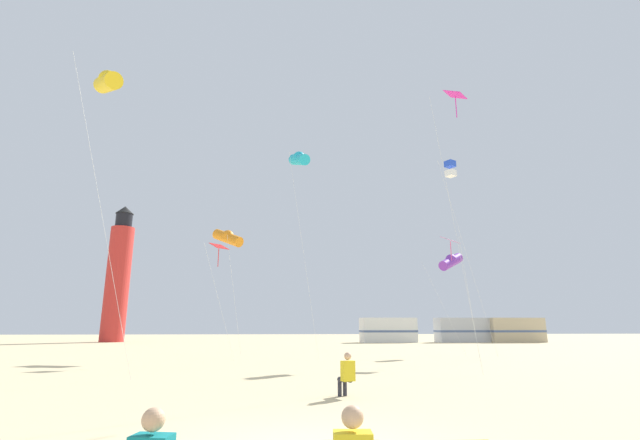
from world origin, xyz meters
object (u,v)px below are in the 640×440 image
(kite_diamond_rainbow, at_px, (451,244))
(kite_diamond_scarlet, at_px, (219,250))
(kite_tube_gold, at_px, (108,82))
(rv_van_white, at_px, (388,330))
(kite_diamond_magenta, at_px, (455,106))
(kite_tube_cyan, at_px, (299,159))
(kite_tube_orange, at_px, (228,237))
(rv_van_tan, at_px, (515,330))
(lighthouse_distant, at_px, (118,276))
(kite_tube_violet, at_px, (451,261))
(kite_box_blue, at_px, (450,169))
(rv_van_silver, at_px, (463,330))
(kite_flyer_standing, at_px, (347,373))

(kite_diamond_rainbow, height_order, kite_diamond_scarlet, kite_diamond_rainbow)
(kite_tube_gold, distance_m, rv_van_white, 41.95)
(kite_diamond_magenta, height_order, rv_van_white, kite_diamond_magenta)
(kite_tube_cyan, relative_size, kite_tube_orange, 1.56)
(kite_tube_orange, bearing_deg, rv_van_white, 55.34)
(kite_diamond_scarlet, bearing_deg, rv_van_tan, 40.12)
(kite_tube_cyan, bearing_deg, lighthouse_distant, 125.11)
(kite_tube_gold, distance_m, lighthouse_distant, 41.98)
(kite_diamond_magenta, xyz_separation_m, kite_diamond_scarlet, (-11.75, 7.09, -5.88))
(rv_van_tan, bearing_deg, kite_diamond_rainbow, -123.56)
(kite_tube_cyan, xyz_separation_m, rv_van_white, (11.48, 26.00, -10.86))
(rv_van_white, distance_m, rv_van_tan, 15.12)
(kite_tube_violet, relative_size, rv_van_tan, 1.09)
(kite_tube_cyan, bearing_deg, kite_tube_gold, -130.84)
(kite_box_blue, relative_size, rv_van_silver, 2.01)
(kite_diamond_rainbow, xyz_separation_m, kite_tube_gold, (-17.03, -7.35, 5.22))
(lighthouse_distant, bearing_deg, kite_diamond_magenta, -53.43)
(kite_flyer_standing, bearing_deg, kite_tube_gold, -47.20)
(kite_diamond_magenta, xyz_separation_m, rv_van_tan, (19.45, 33.39, -10.64))
(kite_flyer_standing, relative_size, kite_tube_cyan, 0.09)
(kite_tube_cyan, relative_size, kite_box_blue, 0.98)
(kite_tube_gold, bearing_deg, kite_box_blue, 31.33)
(kite_tube_violet, height_order, rv_van_white, kite_tube_violet)
(kite_diamond_rainbow, xyz_separation_m, rv_van_silver, (11.69, 28.10, -5.07))
(kite_tube_violet, distance_m, rv_van_white, 22.87)
(kite_box_blue, distance_m, kite_diamond_magenta, 10.70)
(kite_tube_violet, relative_size, lighthouse_distant, 0.42)
(kite_tube_gold, height_order, kite_diamond_scarlet, kite_tube_gold)
(rv_van_silver, relative_size, rv_van_tan, 1.02)
(kite_tube_orange, bearing_deg, kite_flyer_standing, -72.20)
(kite_flyer_standing, xyz_separation_m, kite_box_blue, (9.86, 16.35, 12.00))
(kite_tube_gold, distance_m, kite_box_blue, 22.26)
(kite_tube_violet, xyz_separation_m, rv_van_silver, (9.50, 22.22, -4.93))
(kite_tube_cyan, xyz_separation_m, kite_box_blue, (10.74, 2.01, 0.36))
(kite_flyer_standing, bearing_deg, rv_van_silver, -135.49)
(kite_tube_gold, xyz_separation_m, kite_tube_violet, (19.22, 13.22, -5.36))
(kite_box_blue, xyz_separation_m, kite_diamond_magenta, (-3.60, -10.06, -0.58))
(kite_tube_orange, bearing_deg, kite_diamond_magenta, -42.57)
(kite_tube_orange, distance_m, rv_van_silver, 34.68)
(lighthouse_distant, bearing_deg, kite_diamond_scarlet, -61.92)
(kite_box_blue, bearing_deg, kite_tube_gold, -148.67)
(rv_van_silver, distance_m, rv_van_tan, 6.15)
(rv_van_white, bearing_deg, kite_box_blue, -95.94)
(rv_van_silver, bearing_deg, kite_tube_gold, -132.67)
(lighthouse_distant, xyz_separation_m, rv_van_tan, (47.82, -4.85, -6.45))
(kite_flyer_standing, distance_m, kite_diamond_magenta, 14.46)
(kite_box_blue, bearing_deg, kite_diamond_rainbow, -114.98)
(kite_tube_gold, relative_size, rv_van_tan, 1.92)
(kite_diamond_scarlet, bearing_deg, kite_diamond_rainbow, -5.31)
(rv_van_silver, bearing_deg, kite_diamond_magenta, -115.08)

